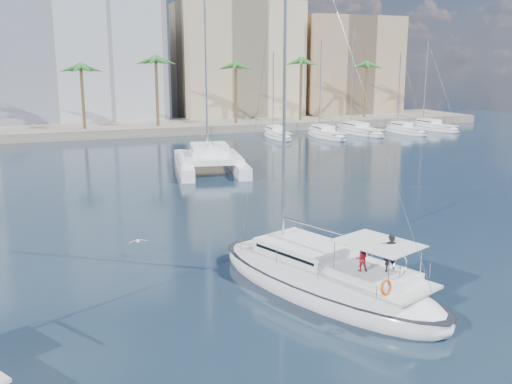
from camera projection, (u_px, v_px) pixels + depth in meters
name	position (u px, v px, depth m)	size (l,w,h in m)	color
ground	(274.00, 269.00, 28.87)	(160.00, 160.00, 0.00)	black
quay	(116.00, 129.00, 84.33)	(120.00, 14.00, 1.20)	gray
building_modern	(22.00, 37.00, 88.12)	(42.00, 16.00, 28.00)	white
building_beige	(236.00, 63.00, 98.04)	(20.00, 14.00, 20.00)	beige
building_tan_right	(344.00, 69.00, 103.36)	(18.00, 12.00, 18.00)	tan
palm_centre	(116.00, 62.00, 78.52)	(3.60, 3.60, 12.30)	brown
palm_right	(335.00, 62.00, 90.28)	(3.60, 3.60, 12.30)	brown
main_sloop	(324.00, 280.00, 25.96)	(8.47, 13.68, 19.37)	white
catamaran	(210.00, 158.00, 55.26)	(8.32, 13.36, 18.11)	white
seagull	(138.00, 241.00, 30.46)	(0.96, 0.41, 0.18)	silver
moored_yacht_a	(277.00, 138.00, 78.62)	(2.72, 9.35, 11.90)	white
moored_yacht_b	(326.00, 138.00, 79.05)	(3.14, 10.78, 13.72)	white
moored_yacht_c	(359.00, 134.00, 83.12)	(3.55, 12.21, 15.54)	white
moored_yacht_d	(405.00, 133.00, 83.55)	(2.72, 9.35, 11.90)	white
moored_yacht_e	(433.00, 130.00, 87.62)	(3.14, 10.78, 13.72)	white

